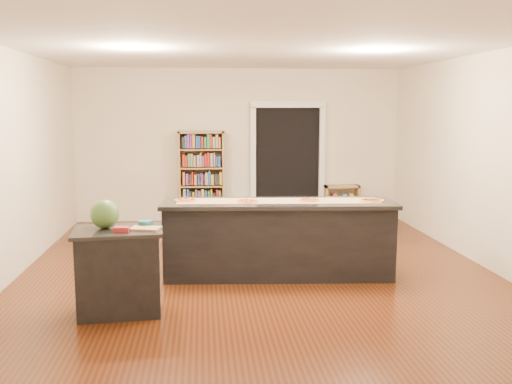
{
  "coord_description": "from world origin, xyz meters",
  "views": [
    {
      "loc": [
        -0.69,
        -7.07,
        2.07
      ],
      "look_at": [
        0.0,
        0.2,
        1.0
      ],
      "focal_mm": 40.0,
      "sensor_mm": 36.0,
      "label": 1
    }
  ],
  "objects": [
    {
      "name": "pizza_b",
      "position": [
        -0.14,
        -0.24,
        0.96
      ],
      "size": [
        0.29,
        0.29,
        0.02
      ],
      "color": "#DE9B55",
      "rests_on": "kitchen_island"
    },
    {
      "name": "pizza_c",
      "position": [
        0.62,
        -0.23,
        0.96
      ],
      "size": [
        0.28,
        0.28,
        0.02
      ],
      "color": "#DE9B55",
      "rests_on": "kitchen_island"
    },
    {
      "name": "watermelon",
      "position": [
        -1.68,
        -1.29,
        1.02
      ],
      "size": [
        0.29,
        0.29,
        0.29
      ],
      "primitive_type": "sphere",
      "color": "#144214",
      "rests_on": "side_counter"
    },
    {
      "name": "side_counter",
      "position": [
        -1.55,
        -1.36,
        0.44
      ],
      "size": [
        0.88,
        0.64,
        0.87
      ],
      "rotation": [
        0.0,
        0.0,
        0.1
      ],
      "color": "black",
      "rests_on": "ground"
    },
    {
      "name": "cutting_board",
      "position": [
        -1.27,
        -1.39,
        0.88
      ],
      "size": [
        0.33,
        0.26,
        0.02
      ],
      "primitive_type": "cube",
      "rotation": [
        0.0,
        0.0,
        -0.27
      ],
      "color": "tan",
      "rests_on": "side_counter"
    },
    {
      "name": "waste_bin",
      "position": [
        -0.05,
        3.2,
        0.19
      ],
      "size": [
        0.27,
        0.27,
        0.39
      ],
      "primitive_type": "cylinder",
      "color": "#5FA4D5",
      "rests_on": "ground"
    },
    {
      "name": "pizza_a",
      "position": [
        -0.9,
        -0.1,
        0.96
      ],
      "size": [
        0.29,
        0.29,
        0.02
      ],
      "color": "#DE9B55",
      "rests_on": "kitchen_island"
    },
    {
      "name": "kitchen_island",
      "position": [
        0.24,
        -0.23,
        0.47
      ],
      "size": [
        2.86,
        0.77,
        0.94
      ],
      "rotation": [
        0.0,
        0.0,
        -0.07
      ],
      "color": "black",
      "rests_on": "ground"
    },
    {
      "name": "doorway",
      "position": [
        0.9,
        3.46,
        1.2
      ],
      "size": [
        1.4,
        0.09,
        2.21
      ],
      "color": "black",
      "rests_on": "room"
    },
    {
      "name": "kraft_paper",
      "position": [
        0.24,
        -0.2,
        0.94
      ],
      "size": [
        2.51,
        0.63,
        0.0
      ],
      "primitive_type": "cube",
      "rotation": [
        0.0,
        0.0,
        -0.07
      ],
      "color": "tan",
      "rests_on": "kitchen_island"
    },
    {
      "name": "bookshelf",
      "position": [
        -0.71,
        3.3,
        0.84
      ],
      "size": [
        0.84,
        0.3,
        1.67
      ],
      "primitive_type": "cube",
      "color": "#A58150",
      "rests_on": "ground"
    },
    {
      "name": "low_shelf",
      "position": [
        1.91,
        3.31,
        0.32
      ],
      "size": [
        0.65,
        0.28,
        0.65
      ],
      "primitive_type": "cube",
      "color": "#A58150",
      "rests_on": "ground"
    },
    {
      "name": "pizza_d",
      "position": [
        1.38,
        -0.33,
        0.96
      ],
      "size": [
        0.3,
        0.3,
        0.02
      ],
      "color": "#DE9B55",
      "rests_on": "kitchen_island"
    },
    {
      "name": "package_red",
      "position": [
        -1.49,
        -1.49,
        0.9
      ],
      "size": [
        0.15,
        0.11,
        0.05
      ],
      "primitive_type": "cube",
      "rotation": [
        0.0,
        0.0,
        -0.05
      ],
      "color": "maroon",
      "rests_on": "side_counter"
    },
    {
      "name": "package_teal",
      "position": [
        -1.28,
        -1.23,
        0.9
      ],
      "size": [
        0.16,
        0.16,
        0.06
      ],
      "primitive_type": "cylinder",
      "color": "#195966",
      "rests_on": "side_counter"
    },
    {
      "name": "room",
      "position": [
        0.0,
        0.0,
        1.4
      ],
      "size": [
        6.0,
        7.0,
        2.8
      ],
      "color": "beige",
      "rests_on": "ground"
    }
  ]
}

